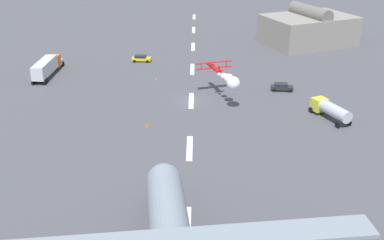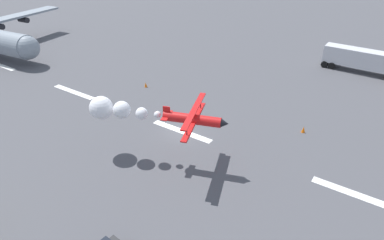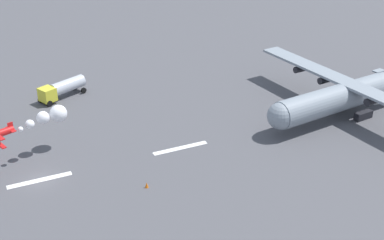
{
  "view_description": "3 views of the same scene",
  "coord_description": "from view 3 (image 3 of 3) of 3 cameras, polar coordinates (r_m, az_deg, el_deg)",
  "views": [
    {
      "loc": [
        80.81,
        1.05,
        32.24
      ],
      "look_at": [
        18.19,
        0.35,
        4.17
      ],
      "focal_mm": 43.32,
      "sensor_mm": 36.0,
      "label": 1
    },
    {
      "loc": [
        -18.95,
        26.23,
        20.49
      ],
      "look_at": [
        -4.35,
        4.34,
        5.06
      ],
      "focal_mm": 30.62,
      "sensor_mm": 36.0,
      "label": 2
    },
    {
      "loc": [
        -5.62,
        -57.58,
        36.1
      ],
      "look_at": [
        20.99,
        0.0,
        3.99
      ],
      "focal_mm": 48.71,
      "sensor_mm": 36.0,
      "label": 3
    }
  ],
  "objects": [
    {
      "name": "runway_stripe_4",
      "position": [
        68.19,
        -16.33,
        -6.34
      ],
      "size": [
        8.0,
        0.9,
        0.01
      ],
      "primitive_type": "cube",
      "color": "white",
      "rests_on": "ground"
    },
    {
      "name": "traffic_cone_far",
      "position": [
        64.18,
        -4.98,
        -7.09
      ],
      "size": [
        0.44,
        0.44,
        0.75
      ],
      "primitive_type": "cone",
      "color": "orange",
      "rests_on": "ground"
    },
    {
      "name": "runway_stripe_6",
      "position": [
        80.98,
        11.27,
        -0.18
      ],
      "size": [
        8.0,
        0.9,
        0.01
      ],
      "primitive_type": "cube",
      "color": "white",
      "rests_on": "ground"
    },
    {
      "name": "runway_stripe_5",
      "position": [
        72.36,
        -1.28,
        -3.08
      ],
      "size": [
        8.0,
        0.9,
        0.01
      ],
      "primitive_type": "cube",
      "color": "white",
      "rests_on": "ground"
    },
    {
      "name": "fuel_tanker_truck",
      "position": [
        89.36,
        -14.07,
        3.39
      ],
      "size": [
        8.52,
        5.83,
        2.9
      ],
      "color": "yellow",
      "rests_on": "ground"
    },
    {
      "name": "ground_plane",
      "position": [
        68.2,
        -16.33,
        -6.34
      ],
      "size": [
        440.0,
        440.0,
        0.0
      ],
      "primitive_type": "plane",
      "color": "#4C4C51",
      "rests_on": "ground"
    },
    {
      "name": "stunt_biplane_red",
      "position": [
        71.43,
        -16.57,
        -0.04
      ],
      "size": [
        13.38,
        7.86,
        2.36
      ],
      "color": "red"
    },
    {
      "name": "cargo_transport_plane",
      "position": [
        83.03,
        16.21,
        2.57
      ],
      "size": [
        29.29,
        38.07,
        11.35
      ],
      "color": "gray",
      "rests_on": "ground"
    }
  ]
}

